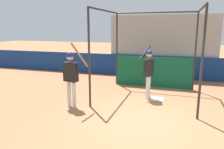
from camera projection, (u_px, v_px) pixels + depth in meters
ground_plane at (141, 121)px, 6.11m from camera, size 60.00×60.00×0.00m
outfield_wall at (161, 67)px, 11.23m from camera, size 24.00×0.12×1.14m
bleacher_section at (165, 44)px, 12.93m from camera, size 5.40×4.00×3.22m
batting_cage at (152, 59)px, 8.81m from camera, size 3.38×3.19×3.20m
home_plate at (157, 99)px, 7.97m from camera, size 0.44×0.44×0.02m
player_batter at (148, 70)px, 7.85m from camera, size 0.55×0.89×1.91m
player_waiting at (71, 74)px, 6.96m from camera, size 0.83×0.50×2.14m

